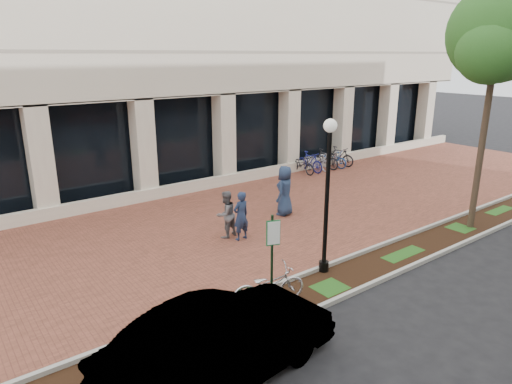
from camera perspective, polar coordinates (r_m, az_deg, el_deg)
ground at (r=17.01m, az=-0.46°, el=-3.47°), size 120.00×120.00×0.00m
brick_plaza at (r=17.01m, az=-0.46°, el=-3.45°), size 40.00×9.00×0.01m
planting_strip at (r=13.49m, az=13.11°, el=-9.55°), size 40.00×1.50×0.01m
curb_plaza_side at (r=13.91m, az=10.75°, el=-8.32°), size 40.00×0.12×0.12m
curb_street_side at (r=13.06m, az=15.66°, el=-10.41°), size 40.00×0.12×0.12m
parking_sign at (r=10.68m, az=2.05°, el=-7.32°), size 0.34×0.07×2.41m
lamppost at (r=12.39m, az=8.90°, el=0.40°), size 0.36×0.36×4.32m
street_tree at (r=17.07m, az=27.92°, el=16.45°), size 3.76×3.13×8.12m
locked_bicycle at (r=11.34m, az=1.58°, el=-11.65°), size 1.99×1.14×0.99m
pedestrian_left at (r=14.95m, az=-1.89°, el=-3.00°), size 0.63×0.44×1.66m
pedestrian_mid at (r=15.19m, az=-3.79°, el=-2.81°), size 0.88×0.75×1.60m
pedestrian_right at (r=17.28m, az=3.62°, el=0.18°), size 1.11×0.96×1.92m
bollard at (r=25.00m, az=9.81°, el=4.02°), size 0.12×0.12×0.91m
bike_rack_cluster at (r=24.53m, az=8.10°, el=3.95°), size 3.54×1.91×1.06m
sedan_near_curb at (r=8.92m, az=-4.30°, el=-18.26°), size 4.89×2.15×1.56m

